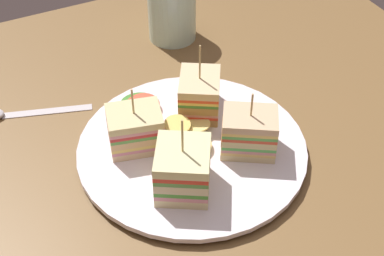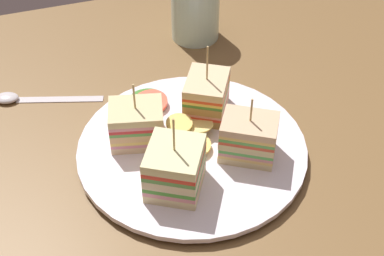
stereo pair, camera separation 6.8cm
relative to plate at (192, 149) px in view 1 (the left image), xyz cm
name	(u,v)px [view 1 (the left image)]	position (x,y,z in cm)	size (l,w,h in cm)	color
ground_plane	(192,158)	(0.00, 0.00, -1.69)	(90.01, 83.60, 1.80)	brown
plate	(192,149)	(0.00, 0.00, 0.00)	(28.57, 28.57, 1.30)	white
sandwich_wedge_0	(199,95)	(-3.89, -5.67, 3.17)	(7.70, 8.23, 10.26)	#DEBB83
sandwich_wedge_1	(136,129)	(6.03, -3.31, 3.09)	(7.60, 6.58, 8.69)	beige
sandwich_wedge_2	(183,169)	(3.93, 5.64, 3.43)	(8.43, 8.65, 10.29)	beige
sandwich_wedge_3	(249,132)	(-5.95, 3.45, 3.21)	(8.14, 7.56, 8.61)	beige
chip_pile	(189,137)	(0.08, -0.67, 1.58)	(7.30, 8.09, 2.62)	#E5CE6C
salad_garnish	(139,107)	(3.20, -9.35, 1.03)	(5.71, 6.89, 1.29)	#428A38
spoon	(9,114)	(18.91, -17.43, -0.41)	(14.88, 6.13, 1.00)	silver
drinking_glass	(172,15)	(-9.07, -25.34, 3.22)	(7.53, 7.53, 9.42)	silver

